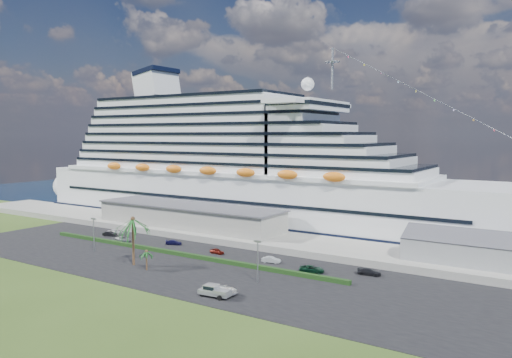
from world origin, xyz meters
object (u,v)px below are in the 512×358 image
Objects in this scene: pickup_truck at (214,291)px; cruise_ship at (243,171)px; parked_car_3 at (174,242)px; boat_trailer at (225,289)px.

cruise_ship is at bearing 120.51° from pickup_truck.
parked_car_3 is (5.12, -39.92, -15.96)m from cruise_ship.
pickup_truck is 1.04× the size of boat_trailer.
parked_car_3 is at bearing -82.68° from cruise_ship.
pickup_truck reaches higher than boat_trailer.
cruise_ship reaches higher than pickup_truck.
cruise_ship reaches higher than parked_car_3.
parked_car_3 is 44.43m from pickup_truck.
cruise_ship is 45.06× the size of parked_car_3.
parked_car_3 is at bearing 141.42° from pickup_truck.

